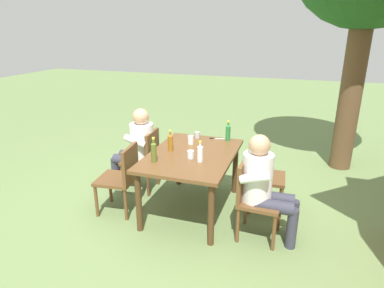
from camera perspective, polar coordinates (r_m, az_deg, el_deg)
ground_plane at (r=4.32m, az=0.00°, el=-11.09°), size 24.00×24.00×0.00m
dining_table at (r=4.02m, az=0.00°, el=-2.91°), size 1.42×1.00×0.76m
chair_far_right at (r=3.66m, az=10.46°, el=-8.70°), size 0.46×0.46×0.87m
chair_near_left at (r=4.65m, az=-8.09°, el=-2.27°), size 0.46×0.46×0.87m
chair_near_right at (r=4.15m, az=-11.95°, el=-5.32°), size 0.48×0.48×0.87m
chair_far_left at (r=4.23m, az=11.72°, el=-4.82°), size 0.46×0.46×0.87m
person_in_white_shirt at (r=3.57m, az=12.35°, el=-6.57°), size 0.47×0.62×1.18m
person_in_plaid_shirt at (r=4.64m, az=-9.42°, el=-0.21°), size 0.47×0.62×1.18m
bottle_olive at (r=3.73m, az=-6.59°, el=-1.24°), size 0.06×0.06×0.29m
bottle_clear at (r=3.71m, az=1.40°, el=-1.53°), size 0.06×0.06×0.24m
bottle_green at (r=4.43m, az=6.21°, el=2.04°), size 0.06×0.06×0.27m
bottle_amber at (r=4.05m, az=-3.74°, el=0.38°), size 0.06×0.06×0.26m
cup_glass at (r=3.83m, az=-0.24°, el=-1.81°), size 0.08×0.08×0.09m
cup_steel at (r=4.54m, az=0.91°, el=1.57°), size 0.07×0.07×0.08m
cup_white at (r=4.30m, az=-0.22°, el=0.73°), size 0.07×0.07×0.11m
table_knife at (r=4.52m, az=4.28°, el=0.96°), size 0.08×0.24×0.01m
backpack_by_near_side at (r=5.37m, az=3.54°, el=-2.34°), size 0.29×0.24×0.42m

